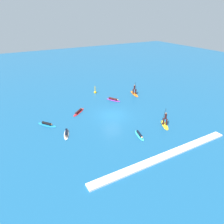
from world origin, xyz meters
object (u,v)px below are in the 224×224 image
surfer_on_orange_board (134,92)px  surfer_on_purple_board (113,99)px  marker_buoy (95,92)px  surfer_on_blue_board (47,124)px  surfer_on_red_board (79,112)px  surfer_on_yellow_board (165,122)px  surfer_on_white_board (66,133)px  surfer_on_teal_board (140,135)px

surfer_on_orange_board → surfer_on_purple_board: bearing=-67.7°
marker_buoy → surfer_on_blue_board: bearing=-144.2°
surfer_on_red_board → surfer_on_yellow_board: 12.17m
surfer_on_red_board → surfer_on_white_board: bearing=-166.3°
surfer_on_blue_board → surfer_on_purple_board: 11.95m
surfer_on_red_board → surfer_on_teal_board: (3.85, -9.48, -0.00)m
surfer_on_purple_board → surfer_on_teal_board: surfer_on_purple_board is taller
surfer_on_blue_board → surfer_on_purple_board: size_ratio=1.07×
surfer_on_red_board → surfer_on_orange_board: surfer_on_orange_board is taller
surfer_on_teal_board → surfer_on_orange_board: bearing=162.1°
surfer_on_blue_board → surfer_on_teal_board: bearing=11.2°
surfer_on_purple_board → surfer_on_teal_board: bearing=-43.4°
surfer_on_yellow_board → surfer_on_teal_board: (-4.32, -0.47, -0.35)m
surfer_on_yellow_board → surfer_on_teal_board: 4.36m
surfer_on_blue_board → surfer_on_red_board: 5.16m
surfer_on_yellow_board → surfer_on_purple_board: 10.59m
surfer_on_blue_board → marker_buoy: (10.45, 7.54, 0.08)m
surfer_on_yellow_board → surfer_on_orange_board: size_ratio=0.80×
surfer_on_red_board → surfer_on_teal_board: 10.23m
surfer_on_white_board → marker_buoy: marker_buoy is taller
surfer_on_teal_board → surfer_on_red_board: bearing=-143.2°
surfer_on_purple_board → surfer_on_white_board: (-10.15, -6.38, -0.02)m
surfer_on_teal_board → surfer_on_yellow_board: bearing=110.9°
surfer_on_teal_board → marker_buoy: marker_buoy is taller
surfer_on_purple_board → marker_buoy: bearing=164.8°
surfer_on_purple_board → marker_buoy: size_ratio=1.90×
surfer_on_red_board → surfer_on_yellow_board: surfer_on_yellow_board is taller
surfer_on_red_board → surfer_on_orange_board: size_ratio=0.79×
surfer_on_orange_board → surfer_on_teal_board: bearing=-18.1°
surfer_on_white_board → surfer_on_orange_board: (14.78, 7.02, 0.23)m
surfer_on_blue_board → surfer_on_orange_board: 16.60m
surfer_on_teal_board → surfer_on_blue_board: bearing=-117.5°
surfer_on_orange_board → surfer_on_red_board: bearing=-64.9°
surfer_on_white_board → marker_buoy: size_ratio=1.95×
surfer_on_teal_board → surfer_on_white_board: same height
surfer_on_orange_board → surfer_on_yellow_board: bearing=-1.0°
surfer_on_red_board → marker_buoy: size_ratio=1.95×
surfer_on_red_board → surfer_on_teal_board: bearing=-108.7°
surfer_on_white_board → surfer_on_orange_board: 16.37m
surfer_on_purple_board → surfer_on_orange_board: bearing=68.7°
surfer_on_teal_board → surfer_on_white_board: size_ratio=0.95×
surfer_on_blue_board → surfer_on_orange_board: surfer_on_orange_board is taller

